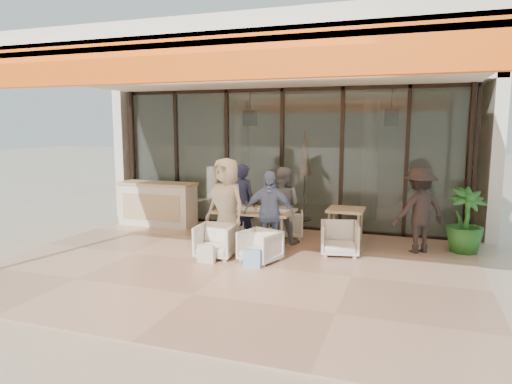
% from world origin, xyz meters
% --- Properties ---
extents(ground, '(70.00, 70.00, 0.00)m').
position_xyz_m(ground, '(0.00, 0.00, 0.00)').
color(ground, '#C6B293').
rests_on(ground, ground).
extents(terrace_floor, '(8.00, 6.00, 0.01)m').
position_xyz_m(terrace_floor, '(0.00, 0.00, 0.01)').
color(terrace_floor, tan).
rests_on(terrace_floor, ground).
extents(terrace_structure, '(8.00, 6.00, 3.40)m').
position_xyz_m(terrace_structure, '(0.00, -0.26, 3.25)').
color(terrace_structure, silver).
rests_on(terrace_structure, ground).
extents(glass_storefront, '(8.08, 0.10, 3.20)m').
position_xyz_m(glass_storefront, '(0.00, 3.00, 1.60)').
color(glass_storefront, '#9EADA3').
rests_on(glass_storefront, ground).
extents(interior_block, '(9.05, 3.62, 3.52)m').
position_xyz_m(interior_block, '(0.01, 5.31, 2.23)').
color(interior_block, silver).
rests_on(interior_block, ground).
extents(host_counter, '(1.85, 0.65, 1.04)m').
position_xyz_m(host_counter, '(-2.85, 2.30, 0.53)').
color(host_counter, silver).
rests_on(host_counter, ground).
extents(dining_table, '(1.50, 0.90, 0.93)m').
position_xyz_m(dining_table, '(-0.05, 1.27, 0.69)').
color(dining_table, '#D4AF81').
rests_on(dining_table, ground).
extents(chair_far_left, '(0.71, 0.68, 0.64)m').
position_xyz_m(chair_far_left, '(-0.46, 2.21, 0.32)').
color(chair_far_left, silver).
rests_on(chair_far_left, ground).
extents(chair_far_right, '(0.74, 0.71, 0.63)m').
position_xyz_m(chair_far_right, '(0.38, 2.21, 0.32)').
color(chair_far_right, silver).
rests_on(chair_far_right, ground).
extents(chair_near_left, '(0.71, 0.67, 0.68)m').
position_xyz_m(chair_near_left, '(-0.46, 0.31, 0.34)').
color(chair_near_left, silver).
rests_on(chair_near_left, ground).
extents(chair_near_right, '(0.76, 0.73, 0.63)m').
position_xyz_m(chair_near_right, '(0.38, 0.31, 0.31)').
color(chair_near_right, silver).
rests_on(chair_near_right, ground).
extents(diner_navy, '(0.67, 0.54, 1.60)m').
position_xyz_m(diner_navy, '(-0.46, 1.71, 0.80)').
color(diner_navy, '#191D38').
rests_on(diner_navy, ground).
extents(diner_grey, '(0.77, 0.61, 1.55)m').
position_xyz_m(diner_grey, '(0.38, 1.71, 0.78)').
color(diner_grey, slate).
rests_on(diner_grey, ground).
extents(diner_cream, '(1.01, 0.84, 1.78)m').
position_xyz_m(diner_cream, '(-0.46, 0.81, 0.89)').
color(diner_cream, beige).
rests_on(diner_cream, ground).
extents(diner_periwinkle, '(0.97, 0.53, 1.57)m').
position_xyz_m(diner_periwinkle, '(0.38, 0.81, 0.78)').
color(diner_periwinkle, '#7087BA').
rests_on(diner_periwinkle, ground).
extents(tote_bag_cream, '(0.30, 0.10, 0.34)m').
position_xyz_m(tote_bag_cream, '(-0.46, -0.09, 0.17)').
color(tote_bag_cream, silver).
rests_on(tote_bag_cream, ground).
extents(tote_bag_blue, '(0.30, 0.10, 0.34)m').
position_xyz_m(tote_bag_blue, '(0.38, -0.09, 0.17)').
color(tote_bag_blue, '#99BFD8').
rests_on(tote_bag_blue, ground).
extents(side_table, '(0.70, 0.70, 0.74)m').
position_xyz_m(side_table, '(1.62, 1.96, 0.64)').
color(side_table, '#D4AF81').
rests_on(side_table, ground).
extents(side_chair, '(0.79, 0.75, 0.69)m').
position_xyz_m(side_chair, '(1.62, 1.21, 0.35)').
color(side_chair, silver).
rests_on(side_chair, ground).
extents(standing_woman, '(1.21, 1.09, 1.63)m').
position_xyz_m(standing_woman, '(2.98, 1.85, 0.81)').
color(standing_woman, black).
rests_on(standing_woman, ground).
extents(potted_palm, '(0.91, 0.91, 1.23)m').
position_xyz_m(potted_palm, '(3.80, 2.12, 0.62)').
color(potted_palm, '#1E5919').
rests_on(potted_palm, ground).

